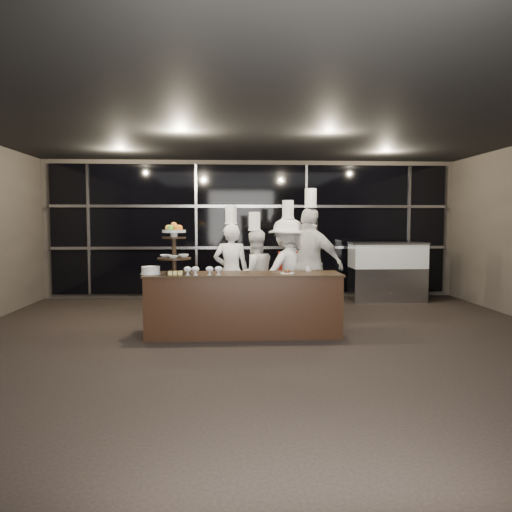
{
  "coord_description": "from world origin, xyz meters",
  "views": [
    {
      "loc": [
        -0.51,
        -5.96,
        1.68
      ],
      "look_at": [
        -0.09,
        1.56,
        1.15
      ],
      "focal_mm": 35.0,
      "sensor_mm": 36.0,
      "label": 1
    }
  ],
  "objects": [
    {
      "name": "window_wall",
      "position": [
        0.0,
        4.94,
        1.5
      ],
      "size": [
        8.6,
        0.1,
        2.8
      ],
      "color": "black",
      "rests_on": "ground"
    },
    {
      "name": "buffet_counter",
      "position": [
        -0.29,
        1.26,
        0.47
      ],
      "size": [
        2.84,
        0.74,
        0.92
      ],
      "color": "black",
      "rests_on": "ground"
    },
    {
      "name": "small_plate",
      "position": [
        0.34,
        1.16,
        0.94
      ],
      "size": [
        0.2,
        0.2,
        0.05
      ],
      "color": "white",
      "rests_on": "buffet_counter"
    },
    {
      "name": "compotes",
      "position": [
        -0.87,
        1.04,
        1.0
      ],
      "size": [
        0.54,
        0.11,
        0.12
      ],
      "color": "silver",
      "rests_on": "buffet_counter"
    },
    {
      "name": "chef_a",
      "position": [
        -0.46,
        2.39,
        0.85
      ],
      "size": [
        0.64,
        0.45,
        1.94
      ],
      "color": "white",
      "rests_on": "ground"
    },
    {
      "name": "room",
      "position": [
        0.0,
        0.0,
        1.5
      ],
      "size": [
        10.0,
        10.0,
        10.0
      ],
      "color": "black",
      "rests_on": "ground"
    },
    {
      "name": "pastry_squares",
      "position": [
        -1.26,
        1.1,
        0.95
      ],
      "size": [
        0.2,
        0.13,
        0.05
      ],
      "color": "#FAE27A",
      "rests_on": "buffet_counter"
    },
    {
      "name": "chef_cup",
      "position": [
        0.71,
        1.51,
        0.96
      ],
      "size": [
        0.08,
        0.08,
        0.07
      ],
      "primitive_type": "cylinder",
      "color": "white",
      "rests_on": "buffet_counter"
    },
    {
      "name": "display_case",
      "position": [
        2.83,
        4.3,
        0.69
      ],
      "size": [
        1.55,
        0.68,
        1.24
      ],
      "color": "#A5A5AA",
      "rests_on": "ground"
    },
    {
      "name": "chef_b",
      "position": [
        -0.07,
        2.35,
        0.78
      ],
      "size": [
        0.89,
        0.79,
        1.83
      ],
      "color": "white",
      "rests_on": "ground"
    },
    {
      "name": "chef_c",
      "position": [
        0.48,
        2.26,
        0.87
      ],
      "size": [
        1.28,
        1.12,
        2.02
      ],
      "color": "white",
      "rests_on": "ground"
    },
    {
      "name": "display_stand",
      "position": [
        -1.29,
        1.26,
        1.34
      ],
      "size": [
        0.48,
        0.48,
        0.74
      ],
      "color": "black",
      "rests_on": "buffet_counter"
    },
    {
      "name": "chef_d",
      "position": [
        0.83,
        2.08,
        0.97
      ],
      "size": [
        1.19,
        1.0,
        2.2
      ],
      "color": "silver",
      "rests_on": "ground"
    },
    {
      "name": "layer_cake",
      "position": [
        -1.62,
        1.21,
        0.97
      ],
      "size": [
        0.3,
        0.3,
        0.11
      ],
      "color": "white",
      "rests_on": "buffet_counter"
    }
  ]
}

